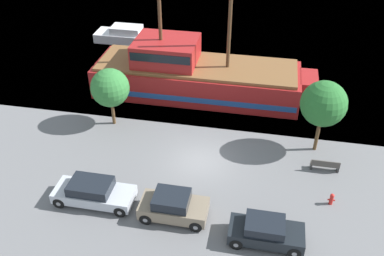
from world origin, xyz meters
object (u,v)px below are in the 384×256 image
at_px(pirate_ship, 194,75).
at_px(bench_promenade_east, 325,165).
at_px(parked_car_curb_rear, 93,192).
at_px(moored_boat_dockside, 131,36).
at_px(parked_car_curb_mid, 266,232).
at_px(fire_hydrant, 332,199).
at_px(parked_car_curb_front, 173,206).

bearing_deg(pirate_ship, bench_promenade_east, -39.29).
xyz_separation_m(pirate_ship, parked_car_curb_rear, (-3.38, -13.76, -0.93)).
bearing_deg(moored_boat_dockside, parked_car_curb_mid, -58.05).
bearing_deg(pirate_ship, fire_hydrant, -47.64).
relative_size(moored_boat_dockside, parked_car_curb_rear, 1.64).
bearing_deg(bench_promenade_east, parked_car_curb_front, -146.37).
relative_size(pirate_ship, fire_hydrant, 23.37).
distance_m(pirate_ship, bench_promenade_east, 13.13).
bearing_deg(fire_hydrant, bench_promenade_east, 93.75).
bearing_deg(parked_car_curb_rear, fire_hydrant, 10.13).
height_order(parked_car_curb_rear, fire_hydrant, parked_car_curb_rear).
distance_m(parked_car_curb_front, parked_car_curb_mid, 5.25).
distance_m(pirate_ship, parked_car_curb_rear, 14.20).
bearing_deg(parked_car_curb_mid, pirate_ship, 114.13).
bearing_deg(parked_car_curb_mid, parked_car_curb_front, 170.89).
height_order(pirate_ship, parked_car_curb_rear, pirate_ship).
relative_size(parked_car_curb_mid, parked_car_curb_rear, 0.84).
height_order(pirate_ship, bench_promenade_east, pirate_ship).
height_order(pirate_ship, moored_boat_dockside, pirate_ship).
xyz_separation_m(fire_hydrant, bench_promenade_east, (-0.20, 3.04, 0.03)).
relative_size(parked_car_curb_front, bench_promenade_east, 2.12).
bearing_deg(fire_hydrant, parked_car_curb_front, -162.93).
xyz_separation_m(parked_car_curb_front, fire_hydrant, (8.85, 2.72, -0.37)).
xyz_separation_m(moored_boat_dockside, parked_car_curb_front, (9.87, -23.32, 0.17)).
bearing_deg(parked_car_curb_mid, parked_car_curb_rear, 173.75).
height_order(parked_car_curb_front, bench_promenade_east, parked_car_curb_front).
bearing_deg(fire_hydrant, parked_car_curb_mid, -135.90).
distance_m(pirate_ship, parked_car_curb_front, 14.14).
distance_m(pirate_ship, moored_boat_dockside, 12.56).
bearing_deg(parked_car_curb_mid, bench_promenade_east, 62.26).
xyz_separation_m(parked_car_curb_front, parked_car_curb_mid, (5.19, -0.83, -0.05)).
bearing_deg(parked_car_curb_front, bench_promenade_east, 33.63).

